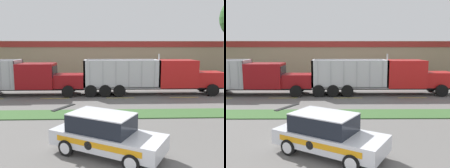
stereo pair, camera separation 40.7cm
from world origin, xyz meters
The scene contains 8 objects.
grass_verge centered at (0.00, 10.10, 0.03)m, with size 120.00×2.11×0.06m, color #3D6633.
centre_line_4 centered at (-3.81, 15.15, 0.00)m, with size 2.40×0.14×0.01m, color yellow.
centre_line_5 centered at (1.59, 15.15, 0.00)m, with size 2.40×0.14×0.01m, color yellow.
centre_line_6 centered at (6.99, 15.15, 0.00)m, with size 2.40×0.14×0.01m, color yellow.
dump_truck_lead centered at (5.73, 16.80, 1.56)m, with size 12.39×2.77×3.64m.
dump_truck_trail centered at (-6.44, 16.71, 1.47)m, with size 11.47×2.84×3.09m.
rally_car centered at (0.24, 4.27, 0.85)m, with size 4.78×3.79×1.69m.
store_building_backdrop centered at (-0.14, 36.41, 2.49)m, with size 37.06×12.10×4.98m.
Camera 2 is at (0.56, -5.20, 4.28)m, focal length 40.00 mm.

